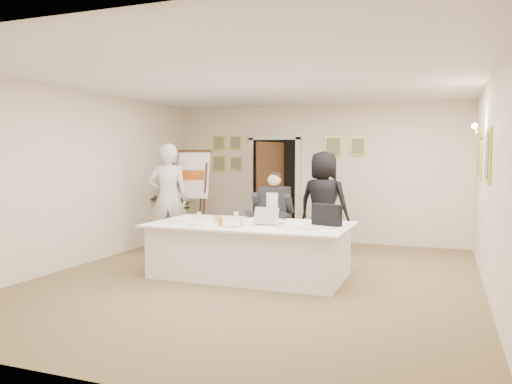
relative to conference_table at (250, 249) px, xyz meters
The scene contains 28 objects.
floor 0.44m from the conference_table, 40.36° to the right, with size 7.00×7.00×0.00m, color brown.
ceiling 2.42m from the conference_table, 40.36° to the right, with size 6.00×7.00×0.02m, color white.
wall_back 3.52m from the conference_table, 87.30° to the left, with size 6.00×0.10×2.80m, color white.
wall_front 3.78m from the conference_table, 87.50° to the right, with size 6.00×0.10×2.80m, color white.
wall_left 3.02m from the conference_table, behind, with size 0.10×7.00×2.80m, color white.
wall_right 3.32m from the conference_table, ahead, with size 0.10×7.00×2.80m, color white.
doorway 3.33m from the conference_table, 102.80° to the left, with size 1.14×0.86×2.20m.
pictures_back_wall 3.70m from the conference_table, 100.88° to the left, with size 3.40×0.06×0.80m, color #D9C74A, non-canonical shape.
pictures_right_wall 3.57m from the conference_table, 18.80° to the left, with size 0.06×2.20×0.80m, color #D9C74A, non-canonical shape.
wall_sconce 3.66m from the conference_table, 19.20° to the left, with size 0.20×0.30×0.24m, color #B29B39, non-canonical shape.
conference_table is the anchor object (origin of this frame).
seated_man 1.12m from the conference_table, 89.73° to the left, with size 0.65×0.69×1.51m, color black, non-canonical shape.
flip_chart 2.85m from the conference_table, 133.68° to the left, with size 0.65×0.43×1.84m.
standing_man 2.40m from the conference_table, 150.90° to the left, with size 0.72×0.47×1.98m, color silver.
standing_woman 2.05m from the conference_table, 70.55° to the left, with size 0.90×0.59×1.84m, color black.
potted_palm 3.55m from the conference_table, 138.16° to the left, with size 1.12×0.97×1.24m, color #34571D.
laptop 0.60m from the conference_table, ahead, with size 0.36×0.37×0.28m, color #B7BABC, non-canonical shape.
laptop_bag 1.23m from the conference_table, ahead, with size 0.43×0.12×0.30m, color black.
paper_stack 1.03m from the conference_table, 16.28° to the right, with size 0.27×0.19×0.03m, color white.
plate_left 1.14m from the conference_table, 160.77° to the right, with size 0.22×0.22×0.01m, color white.
plate_mid 0.89m from the conference_table, 145.78° to the right, with size 0.24×0.24×0.01m, color white.
plate_near 0.64m from the conference_table, 98.05° to the right, with size 0.23×0.23×0.01m, color white.
glass_a 0.92m from the conference_table, behind, with size 0.07×0.07×0.14m, color silver.
glass_b 0.60m from the conference_table, 84.70° to the right, with size 0.06×0.06×0.14m, color silver.
glass_c 0.77m from the conference_table, 32.24° to the right, with size 0.06×0.06×0.14m, color silver.
glass_d 0.58m from the conference_table, 146.04° to the left, with size 0.07×0.07×0.14m, color silver.
oj_glass 0.67m from the conference_table, 123.17° to the right, with size 0.07×0.07×0.13m, color orange.
steel_jug 0.65m from the conference_table, 161.14° to the right, with size 0.09×0.09×0.11m, color silver.
Camera 1 is at (2.46, -6.55, 1.73)m, focal length 35.00 mm.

